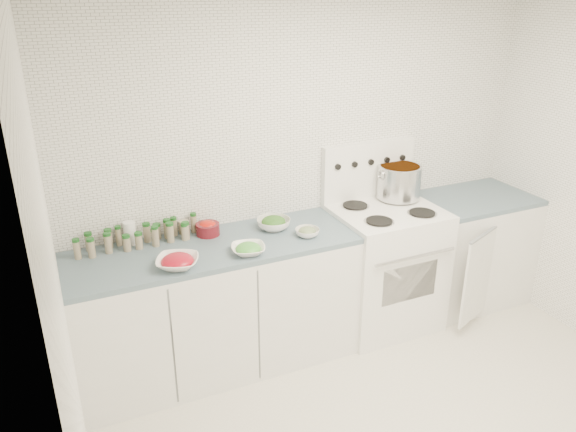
# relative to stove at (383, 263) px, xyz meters

# --- Properties ---
(room_walls) EXTENTS (3.54, 3.04, 2.52)m
(room_walls) POSITION_rel_stove_xyz_m (-0.48, -1.19, 1.06)
(room_walls) COLOR white
(room_walls) RESTS_ON ground
(counter_left) EXTENTS (1.85, 0.62, 0.90)m
(counter_left) POSITION_rel_stove_xyz_m (-1.30, 0.00, -0.05)
(counter_left) COLOR white
(counter_left) RESTS_ON ground
(stove) EXTENTS (0.76, 0.70, 1.36)m
(stove) POSITION_rel_stove_xyz_m (0.00, 0.00, 0.00)
(stove) COLOR white
(stove) RESTS_ON ground
(counter_right) EXTENTS (0.89, 0.78, 0.90)m
(counter_right) POSITION_rel_stove_xyz_m (0.82, 0.00, -0.05)
(counter_right) COLOR white
(counter_right) RESTS_ON ground
(stock_pot) EXTENTS (0.35, 0.32, 0.25)m
(stock_pot) POSITION_rel_stove_xyz_m (0.19, 0.15, 0.58)
(stock_pot) COLOR silver
(stock_pot) RESTS_ON stove
(bowl_tomato) EXTENTS (0.32, 0.32, 0.08)m
(bowl_tomato) POSITION_rel_stove_xyz_m (-1.58, -0.18, 0.44)
(bowl_tomato) COLOR white
(bowl_tomato) RESTS_ON counter_left
(bowl_snowpea) EXTENTS (0.25, 0.25, 0.07)m
(bowl_snowpea) POSITION_rel_stove_xyz_m (-1.14, -0.19, 0.43)
(bowl_snowpea) COLOR white
(bowl_snowpea) RESTS_ON counter_left
(bowl_broccoli) EXTENTS (0.23, 0.23, 0.09)m
(bowl_broccoli) POSITION_rel_stove_xyz_m (-0.85, 0.09, 0.45)
(bowl_broccoli) COLOR white
(bowl_broccoli) RESTS_ON counter_left
(bowl_zucchini) EXTENTS (0.16, 0.16, 0.06)m
(bowl_zucchini) POSITION_rel_stove_xyz_m (-0.70, -0.11, 0.43)
(bowl_zucchini) COLOR white
(bowl_zucchini) RESTS_ON counter_left
(bowl_pepper) EXTENTS (0.16, 0.16, 0.10)m
(bowl_pepper) POSITION_rel_stove_xyz_m (-1.29, 0.18, 0.45)
(bowl_pepper) COLOR #560E16
(bowl_pepper) RESTS_ON counter_left
(salt_canister) EXTENTS (0.10, 0.10, 0.15)m
(salt_canister) POSITION_rel_stove_xyz_m (-1.78, 0.25, 0.48)
(salt_canister) COLOR white
(salt_canister) RESTS_ON counter_left
(tin_can) EXTENTS (0.09, 0.09, 0.09)m
(tin_can) POSITION_rel_stove_xyz_m (-1.43, 0.26, 0.45)
(tin_can) COLOR #B6AC9A
(tin_can) RESTS_ON counter_left
(spice_cluster) EXTENTS (0.79, 0.16, 0.14)m
(spice_cluster) POSITION_rel_stove_xyz_m (-1.71, 0.21, 0.47)
(spice_cluster) COLOR gray
(spice_cluster) RESTS_ON counter_left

